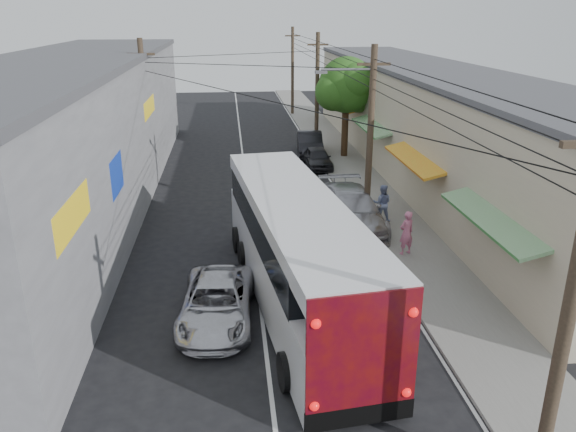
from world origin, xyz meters
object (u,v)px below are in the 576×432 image
parked_car_far (310,143)px  pedestrian_far (382,203)px  jeepney (216,303)px  parked_car_mid (318,158)px  parked_suv (351,209)px  coach_bus (295,250)px  pedestrian_near (406,233)px

parked_car_far → pedestrian_far: size_ratio=2.68×
jeepney → parked_car_mid: jeepney is taller
parked_suv → parked_car_mid: parked_suv is taller
coach_bus → jeepney: 3.07m
coach_bus → parked_suv: 7.49m
parked_suv → pedestrian_near: (1.49, -3.40, 0.15)m
coach_bus → jeepney: (-2.61, -1.03, -1.24)m
parked_suv → parked_car_mid: bearing=89.1°
parked_car_mid → pedestrian_near: bearing=-86.0°
coach_bus → parked_car_far: coach_bus is taller
jeepney → pedestrian_near: (7.41, 4.28, 0.35)m
jeepney → parked_car_mid: bearing=75.8°
jeepney → parked_car_far: 22.49m
jeepney → parked_car_mid: size_ratio=1.28×
parked_car_far → parked_car_mid: bearing=-85.5°
jeepney → pedestrian_far: 10.93m
parked_car_far → parked_suv: bearing=-85.9°
jeepney → pedestrian_far: pedestrian_far is taller
jeepney → pedestrian_far: bearing=51.3°
parked_car_mid → parked_car_far: parked_car_far is taller
parked_suv → pedestrian_far: 1.55m
parked_suv → pedestrian_far: pedestrian_far is taller
parked_car_mid → pedestrian_far: (1.41, -10.13, 0.36)m
coach_bus → jeepney: bearing=-165.1°
pedestrian_near → parked_suv: bearing=-87.5°
jeepney → parked_suv: parked_suv is taller
coach_bus → pedestrian_near: bearing=27.4°
coach_bus → parked_suv: (3.31, 6.64, -1.03)m
coach_bus → pedestrian_far: bearing=48.7°
pedestrian_far → jeepney: bearing=61.8°
parked_suv → parked_car_mid: (0.10, 10.48, -0.23)m
coach_bus → pedestrian_far: 8.53m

